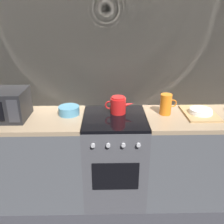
% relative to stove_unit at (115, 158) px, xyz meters
% --- Properties ---
extents(ground_plane, '(8.00, 8.00, 0.00)m').
position_rel_stove_unit_xyz_m(ground_plane, '(0.00, 0.00, -0.45)').
color(ground_plane, '#2D2D33').
extents(back_wall, '(3.60, 0.05, 2.40)m').
position_rel_stove_unit_xyz_m(back_wall, '(0.00, 0.32, 0.75)').
color(back_wall, '#A39989').
rests_on(back_wall, ground_plane).
extents(counter_left, '(1.20, 0.60, 0.90)m').
position_rel_stove_unit_xyz_m(counter_left, '(-0.90, 0.00, 0.00)').
color(counter_left, '#515459').
rests_on(counter_left, ground_plane).
extents(stove_unit, '(0.60, 0.63, 0.90)m').
position_rel_stove_unit_xyz_m(stove_unit, '(0.00, 0.00, 0.00)').
color(stove_unit, '#4C4C51').
rests_on(stove_unit, ground_plane).
extents(counter_right, '(1.20, 0.60, 0.90)m').
position_rel_stove_unit_xyz_m(counter_right, '(0.90, 0.00, 0.00)').
color(counter_right, '#515459').
rests_on(counter_right, ground_plane).
extents(microwave, '(0.46, 0.35, 0.27)m').
position_rel_stove_unit_xyz_m(microwave, '(-1.03, -0.00, 0.59)').
color(microwave, black).
rests_on(microwave, counter_left).
extents(kettle, '(0.28, 0.15, 0.17)m').
position_rel_stove_unit_xyz_m(kettle, '(0.04, 0.10, 0.53)').
color(kettle, red).
rests_on(kettle, stove_unit).
extents(mixing_bowl, '(0.20, 0.20, 0.08)m').
position_rel_stove_unit_xyz_m(mixing_bowl, '(-0.44, 0.07, 0.49)').
color(mixing_bowl, teal).
rests_on(mixing_bowl, counter_left).
extents(pitcher, '(0.16, 0.11, 0.20)m').
position_rel_stove_unit_xyz_m(pitcher, '(0.49, 0.06, 0.55)').
color(pitcher, orange).
rests_on(pitcher, counter_right).
extents(dish_pile, '(0.30, 0.40, 0.07)m').
position_rel_stove_unit_xyz_m(dish_pile, '(0.82, 0.04, 0.47)').
color(dish_pile, tan).
rests_on(dish_pile, counter_right).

